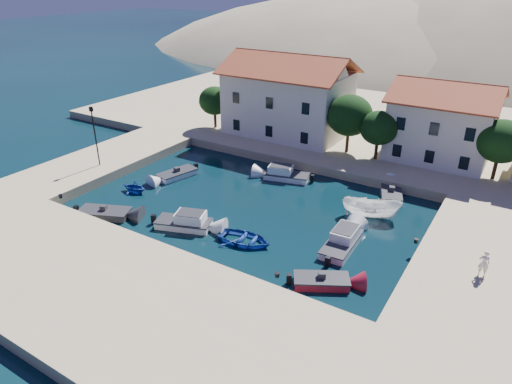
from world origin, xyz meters
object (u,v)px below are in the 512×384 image
Objects in this scene: building_left at (288,94)px; pedestrian at (484,263)px; building_mid at (443,120)px; cabin_cruiser_south at (184,222)px; cabin_cruiser_east at (342,243)px; boat_east at (370,217)px; lamppost at (94,131)px; rowboat_south at (245,242)px.

pedestrian is (25.45, -19.81, -3.99)m from building_left.
building_mid is 5.53× the size of pedestrian.
cabin_cruiser_south is 13.04m from cabin_cruiser_east.
boat_east is 2.65× the size of pedestrian.
building_left reaches higher than cabin_cruiser_east.
pedestrian is (36.95, 0.19, -2.80)m from lamppost.
building_mid is (18.00, 1.00, -0.71)m from building_left.
cabin_cruiser_south is (3.28, -24.05, -5.46)m from building_left.
pedestrian is at bearing -84.14° from rowboat_south.
building_left reaches higher than boat_east.
lamppost is at bearing -10.77° from pedestrian.
boat_east is at bearing -4.75° from cabin_cruiser_east.
building_left is at bearing 35.91° from cabin_cruiser_east.
pedestrian is at bearing -90.36° from cabin_cruiser_east.
building_left is 7.74× the size of pedestrian.
boat_east is (12.70, 9.88, -0.48)m from cabin_cruiser_south.
building_left is at bearing 78.57° from cabin_cruiser_south.
rowboat_south is (8.91, -23.40, -5.94)m from building_left.
cabin_cruiser_east is (27.20, -0.11, -4.28)m from lamppost.
cabin_cruiser_south and cabin_cruiser_east have the same top height.
building_mid is at bearing -25.22° from boat_east.
rowboat_south is at bearing 124.92° from boat_east.
building_mid reaches higher than lamppost.
pedestrian is (22.17, 4.24, 1.47)m from cabin_cruiser_south.
rowboat_south is (20.41, -3.40, -4.75)m from lamppost.
building_mid is 36.21m from lamppost.
boat_east is (15.98, -14.17, -5.94)m from building_left.
building_mid is 26.56m from rowboat_south.
building_left reaches higher than pedestrian.
cabin_cruiser_south reaches higher than boat_east.
building_mid is at bearing 40.37° from cabin_cruiser_south.
lamppost is at bearing 87.69° from cabin_cruiser_east.
rowboat_south is at bearing -69.15° from building_left.
building_mid reaches higher than boat_east.
rowboat_south is (5.64, 0.65, -0.48)m from cabin_cruiser_south.
lamppost is 15.91m from cabin_cruiser_south.
rowboat_south is at bearing -9.47° from lamppost.
lamppost is at bearing 145.49° from cabin_cruiser_south.
building_left is at bearing 60.10° from lamppost.
boat_east is at bearing 18.68° from cabin_cruiser_south.
pedestrian is (7.45, -20.81, -3.27)m from building_mid.
pedestrian is (9.47, -5.64, 1.95)m from boat_east.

